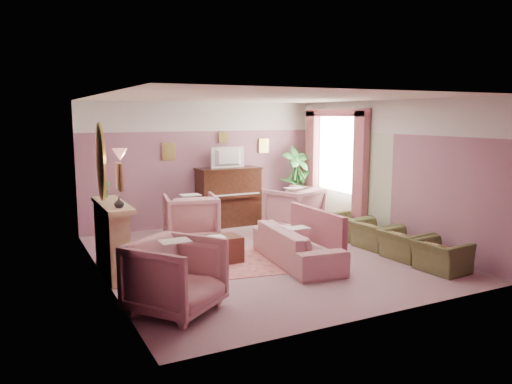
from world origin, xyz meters
name	(u,v)px	position (x,y,z in m)	size (l,w,h in m)	color
floor	(263,257)	(0.00, 0.00, 0.00)	(5.50, 6.00, 0.01)	gray
ceiling	(264,98)	(0.00, 0.00, 2.80)	(5.50, 6.00, 0.01)	silver
wall_back	(202,164)	(0.00, 3.00, 1.40)	(5.50, 0.02, 2.80)	#704D69
wall_front	(378,207)	(0.00, -3.00, 1.40)	(5.50, 0.02, 2.80)	#704D69
wall_left	(101,190)	(-2.75, 0.00, 1.40)	(0.02, 6.00, 2.80)	#704D69
wall_right	(386,171)	(2.75, 0.00, 1.40)	(0.02, 6.00, 2.80)	#704D69
picture_rail_band	(202,117)	(0.00, 2.99, 2.47)	(5.50, 0.01, 0.65)	silver
stripe_panel	(345,180)	(2.73, 1.30, 1.07)	(0.01, 3.00, 2.15)	#B0BEA0
fireplace_surround	(112,241)	(-2.59, 0.20, 0.55)	(0.30, 1.40, 1.10)	tan
fireplace_inset	(119,249)	(-2.49, 0.20, 0.40)	(0.18, 0.72, 0.68)	black
fire_ember	(122,260)	(-2.45, 0.20, 0.22)	(0.06, 0.54, 0.10)	#E65422
mantel_shelf	(112,205)	(-2.56, 0.20, 1.12)	(0.40, 1.55, 0.07)	tan
hearth	(126,272)	(-2.39, 0.20, 0.01)	(0.55, 1.50, 0.02)	tan
mirror_frame	(101,162)	(-2.70, 0.20, 1.80)	(0.04, 0.72, 1.20)	#AC9E4B
mirror_glass	(102,162)	(-2.67, 0.20, 1.80)	(0.01, 0.60, 1.06)	white
sconce_shade	(120,155)	(-2.62, -0.85, 1.98)	(0.20, 0.20, 0.16)	#DC8371
piano	(229,197)	(0.50, 2.68, 0.65)	(1.40, 0.60, 1.30)	#32180F
piano_keyshelf	(235,196)	(0.50, 2.33, 0.72)	(1.30, 0.12, 0.06)	#32180F
piano_keys	(235,195)	(0.50, 2.33, 0.76)	(1.20, 0.08, 0.02)	silver
piano_top	(228,169)	(0.50, 2.68, 1.31)	(1.45, 0.65, 0.04)	#32180F
television	(229,156)	(0.50, 2.63, 1.60)	(0.80, 0.12, 0.48)	black
print_back_left	(169,151)	(-0.80, 2.96, 1.72)	(0.30, 0.03, 0.38)	#AC9E4B
print_back_right	(264,146)	(1.55, 2.96, 1.78)	(0.26, 0.03, 0.34)	#AC9E4B
print_back_mid	(223,137)	(0.50, 2.96, 2.00)	(0.22, 0.03, 0.26)	#AC9E4B
print_left_wall	(119,177)	(-2.71, -1.20, 1.72)	(0.03, 0.28, 0.36)	#AC9E4B
window_blind	(338,151)	(2.70, 1.55, 1.70)	(0.03, 1.40, 1.80)	white
curtain_left	(360,173)	(2.62, 0.63, 1.30)	(0.16, 0.34, 2.60)	#984D58
curtain_right	(312,166)	(2.62, 2.47, 1.30)	(0.16, 0.34, 2.60)	#984D58
pelmet	(336,113)	(2.62, 1.55, 2.56)	(0.16, 2.20, 0.16)	#984D58
mantel_plant	(106,189)	(-2.55, 0.75, 1.29)	(0.16, 0.16, 0.28)	#338335
mantel_vase	(119,203)	(-2.55, -0.30, 1.23)	(0.16, 0.16, 0.16)	silver
area_rug	(224,263)	(-0.77, -0.03, 0.01)	(2.50, 1.80, 0.01)	#BA6361
coffee_table	(212,251)	(-0.97, 0.04, 0.23)	(1.00, 0.50, 0.45)	#52291F
table_paper	(214,237)	(-0.92, 0.04, 0.46)	(0.35, 0.28, 0.01)	white
sofa	(297,238)	(0.36, -0.57, 0.43)	(0.71, 2.12, 0.86)	#B57D82
sofa_throw	(317,226)	(0.76, -0.57, 0.60)	(0.11, 1.61, 0.59)	#984D58
floral_armchair_left	(191,215)	(-0.76, 1.69, 0.53)	(1.01, 1.01, 1.05)	#B57D82
floral_armchair_right	(294,206)	(1.58, 1.58, 0.53)	(1.01, 1.01, 1.05)	#B57D82
floral_armchair_front	(176,272)	(-2.16, -1.73, 0.53)	(1.01, 1.01, 1.05)	#B57D82
olive_chair_a	(441,251)	(2.17, -2.05, 0.34)	(0.55, 0.79, 0.68)	brown
olive_chair_b	(405,240)	(2.17, -1.23, 0.34)	(0.55, 0.79, 0.68)	brown
olive_chair_c	(374,230)	(2.17, -0.41, 0.34)	(0.55, 0.79, 0.68)	brown
olive_chair_d	(348,222)	(2.17, 0.41, 0.34)	(0.55, 0.79, 0.68)	brown
side_table	(296,204)	(2.27, 2.63, 0.35)	(0.52, 0.52, 0.70)	silver
side_plant_big	(296,183)	(2.27, 2.63, 0.87)	(0.30, 0.30, 0.34)	#338335
side_plant_small	(303,185)	(2.39, 2.53, 0.84)	(0.16, 0.16, 0.28)	#338335
palm_pot	(296,212)	(2.23, 2.55, 0.17)	(0.34, 0.34, 0.34)	#91563D
palm_plant	(297,176)	(2.23, 2.55, 1.06)	(0.76, 0.76, 1.44)	#338335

